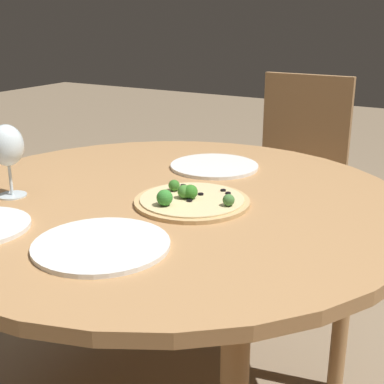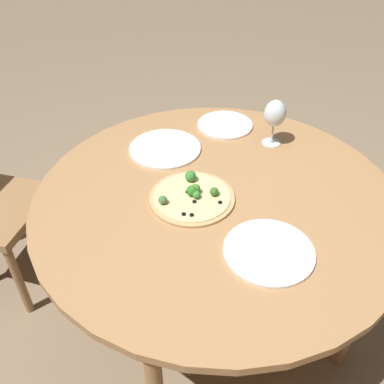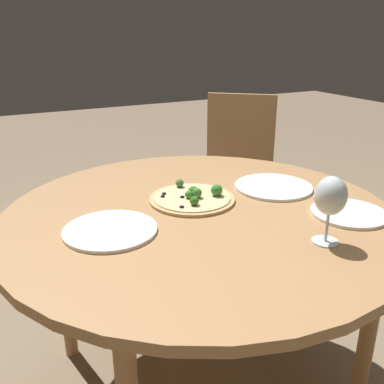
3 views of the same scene
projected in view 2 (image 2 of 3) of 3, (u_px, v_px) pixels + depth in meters
name	position (u px, v px, depth m)	size (l,w,h in m)	color
ground_plane	(211.00, 318.00, 1.89)	(12.00, 12.00, 0.00)	#847056
dining_table	(216.00, 209.00, 1.48)	(1.24, 1.24, 0.71)	#A87A4C
pizza	(192.00, 196.00, 1.43)	(0.29, 0.29, 0.05)	tan
wine_glass	(275.00, 114.00, 1.61)	(0.08, 0.08, 0.19)	silver
plate_near	(165.00, 148.00, 1.66)	(0.28, 0.28, 0.01)	white
plate_far	(269.00, 251.00, 1.24)	(0.27, 0.27, 0.01)	white
plate_side	(225.00, 125.00, 1.80)	(0.23, 0.23, 0.01)	white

